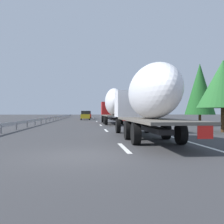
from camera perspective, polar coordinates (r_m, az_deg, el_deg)
ground_plane at (r=49.14m, az=-5.69°, el=-1.86°), size 260.00×260.00×0.00m
lane_stripe_0 at (r=11.33m, az=2.66°, el=-7.86°), size 3.20×0.20×0.01m
lane_stripe_1 at (r=22.10m, az=-1.32°, el=-4.06°), size 3.20×0.20×0.01m
lane_stripe_2 at (r=31.10m, az=-2.51°, el=-2.90°), size 3.20×0.20×0.01m
lane_stripe_3 at (r=44.17m, az=-3.38°, el=-2.06°), size 3.20×0.20×0.01m
lane_stripe_4 at (r=54.26m, az=-3.76°, el=-1.69°), size 3.20×0.20×0.01m
lane_stripe_5 at (r=54.33m, az=-3.76°, el=-1.69°), size 3.20×0.20×0.01m
lane_stripe_6 at (r=76.89m, az=-4.25°, el=-1.21°), size 3.20×0.20×0.01m
lane_stripe_7 at (r=69.16m, az=-4.12°, el=-1.34°), size 3.20×0.20×0.01m
lane_stripe_8 at (r=85.01m, az=-4.36°, el=-1.10°), size 3.20×0.20×0.01m
lane_stripe_9 at (r=83.45m, az=-4.34°, el=-1.12°), size 3.20×0.20×0.01m
edge_line_right at (r=54.39m, az=0.14°, el=-1.69°), size 110.00×0.20×0.01m
truck_lead at (r=34.56m, az=0.19°, el=1.65°), size 14.02×2.55×4.62m
truck_trailing at (r=15.00m, az=7.61°, el=3.01°), size 13.07×2.55×4.04m
car_yellow_coupe at (r=53.07m, az=-5.88°, el=-0.73°), size 4.44×1.87×1.84m
car_red_compact at (r=64.36m, az=-5.44°, el=-0.59°), size 4.45×1.87×1.89m
car_blue_sedan at (r=72.82m, az=-5.65°, el=-0.57°), size 4.48×1.85×1.77m
road_sign at (r=51.53m, az=1.80°, el=0.50°), size 0.10×0.90×2.95m
tree_0 at (r=21.90m, az=23.24°, el=5.69°), size 4.00×4.00×5.60m
tree_1 at (r=60.21m, az=6.56°, el=2.28°), size 2.90×2.90×6.72m
tree_2 at (r=31.75m, az=18.74°, el=4.81°), size 3.44×3.44×7.20m
guardrail_median at (r=52.49m, az=-12.24°, el=-1.12°), size 94.00×0.10×0.76m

